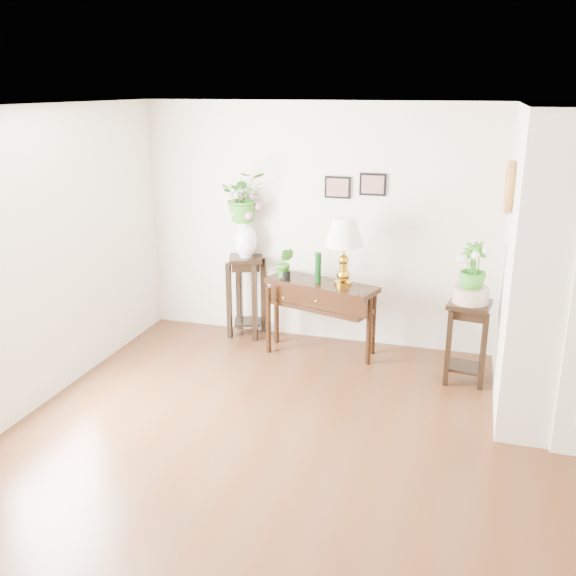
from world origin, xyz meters
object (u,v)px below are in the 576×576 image
at_px(table_lamp, 344,254).
at_px(plant_stand_a, 247,296).
at_px(plant_stand_b, 466,342).
at_px(console_table, 321,318).

height_order(table_lamp, plant_stand_a, table_lamp).
bearing_deg(plant_stand_a, plant_stand_b, -12.58).
xyz_separation_m(plant_stand_a, plant_stand_b, (2.62, -0.58, -0.07)).
relative_size(console_table, plant_stand_a, 1.28).
distance_m(console_table, plant_stand_a, 1.06).
distance_m(table_lamp, plant_stand_a, 1.47).
distance_m(table_lamp, plant_stand_b, 1.59).
distance_m(plant_stand_a, plant_stand_b, 2.69).
xyz_separation_m(console_table, plant_stand_b, (1.61, -0.28, 0.01)).
bearing_deg(table_lamp, console_table, 180.00).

